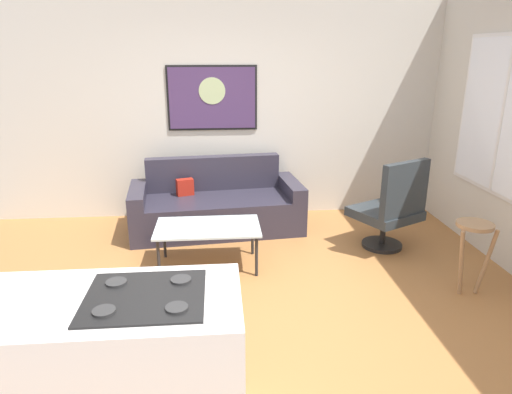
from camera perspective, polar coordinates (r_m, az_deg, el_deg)
ground at (r=3.99m, az=-0.87°, el=-13.99°), size 6.40×6.40×0.04m
back_wall at (r=5.85m, az=-2.65°, el=11.13°), size 6.40×0.05×2.80m
couch at (r=5.54m, az=-5.00°, el=-1.24°), size 2.09×1.06×0.84m
coffee_table at (r=4.53m, az=-6.08°, el=-4.06°), size 1.03×0.60×0.43m
armchair at (r=5.07m, az=16.68°, el=-1.34°), size 0.83×0.82×1.02m
bar_stool at (r=4.43m, az=25.58°, el=-4.83°), size 0.36×0.35×0.66m
kitchen_counter at (r=2.71m, az=-19.07°, el=-20.29°), size 1.52×0.69×0.92m
wall_painting at (r=5.79m, az=-5.52°, el=12.28°), size 1.12×0.03×0.79m
window at (r=5.16m, az=28.62°, el=8.86°), size 0.03×1.53×1.58m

